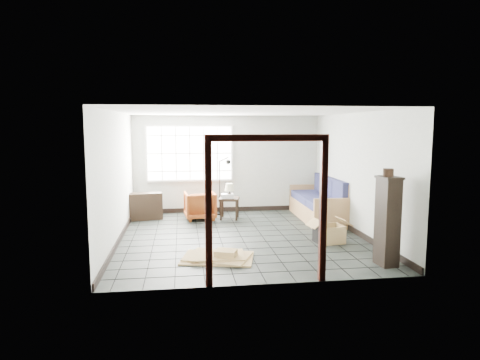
{
  "coord_description": "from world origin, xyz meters",
  "views": [
    {
      "loc": [
        -1.22,
        -8.7,
        2.31
      ],
      "look_at": [
        0.02,
        0.3,
        1.17
      ],
      "focal_mm": 32.0,
      "sensor_mm": 36.0,
      "label": 1
    }
  ],
  "objects": [
    {
      "name": "console_shelf",
      "position": [
        -2.15,
        2.01,
        0.33
      ],
      "size": [
        0.9,
        0.47,
        0.67
      ],
      "rotation": [
        0.0,
        0.0,
        0.16
      ],
      "color": "black",
      "rests_on": "ground"
    },
    {
      "name": "tall_shelf",
      "position": [
        2.15,
        -2.16,
        0.76
      ],
      "size": [
        0.35,
        0.43,
        1.5
      ],
      "rotation": [
        0.0,
        0.0,
        0.1
      ],
      "color": "black",
      "rests_on": "ground"
    },
    {
      "name": "ground",
      "position": [
        0.0,
        0.0,
        0.0
      ],
      "size": [
        5.5,
        5.5,
        0.0
      ],
      "primitive_type": "plane",
      "color": "black",
      "rests_on": "ground"
    },
    {
      "name": "futon_sofa",
      "position": [
        2.22,
        1.47,
        0.38
      ],
      "size": [
        0.94,
        2.39,
        1.05
      ],
      "rotation": [
        0.0,
        0.0,
        -0.02
      ],
      "color": "#A07048",
      "rests_on": "ground"
    },
    {
      "name": "cardboard_pile",
      "position": [
        -0.6,
        -1.45,
        0.05
      ],
      "size": [
        1.39,
        1.16,
        0.18
      ],
      "rotation": [
        0.0,
        0.0,
        -0.28
      ],
      "color": "#A2834E",
      "rests_on": "ground"
    },
    {
      "name": "projector",
      "position": [
        -0.11,
        1.76,
        0.59
      ],
      "size": [
        0.31,
        0.24,
        0.11
      ],
      "rotation": [
        0.0,
        0.0,
        -0.03
      ],
      "color": "silver",
      "rests_on": "side_table"
    },
    {
      "name": "window_panel",
      "position": [
        -1.0,
        2.7,
        1.6
      ],
      "size": [
        2.32,
        0.08,
        1.52
      ],
      "color": "silver",
      "rests_on": "ground"
    },
    {
      "name": "room_shell",
      "position": [
        0.0,
        0.03,
        1.68
      ],
      "size": [
        5.02,
        5.52,
        2.61
      ],
      "color": "#ABB1AA",
      "rests_on": "ground"
    },
    {
      "name": "floor_lamp",
      "position": [
        -0.13,
        2.36,
        0.81
      ],
      "size": [
        0.41,
        0.27,
        1.52
      ],
      "rotation": [
        0.0,
        0.0,
        0.04
      ],
      "color": "black",
      "rests_on": "ground"
    },
    {
      "name": "open_box",
      "position": [
        1.68,
        -0.68,
        0.18
      ],
      "size": [
        0.91,
        0.54,
        0.49
      ],
      "rotation": [
        0.0,
        0.0,
        0.15
      ],
      "color": "#A2834E",
      "rests_on": "ground"
    },
    {
      "name": "pot",
      "position": [
        2.13,
        -2.16,
        1.56
      ],
      "size": [
        0.21,
        0.21,
        0.13
      ],
      "rotation": [
        0.0,
        0.0,
        -0.29
      ],
      "color": "black",
      "rests_on": "tall_shelf"
    },
    {
      "name": "doorway_trim",
      "position": [
        0.0,
        -2.7,
        1.38
      ],
      "size": [
        1.8,
        0.08,
        2.2
      ],
      "color": "#34120B",
      "rests_on": "ground"
    },
    {
      "name": "side_table",
      "position": [
        -0.05,
        1.81,
        0.44
      ],
      "size": [
        0.58,
        0.58,
        0.53
      ],
      "rotation": [
        0.0,
        0.0,
        -0.21
      ],
      "color": "black",
      "rests_on": "ground"
    },
    {
      "name": "armchair",
      "position": [
        -0.78,
        1.86,
        0.38
      ],
      "size": [
        0.8,
        0.76,
        0.76
      ],
      "primitive_type": "imported",
      "rotation": [
        0.0,
        0.0,
        3.24
      ],
      "color": "maroon",
      "rests_on": "ground"
    },
    {
      "name": "table_lamp",
      "position": [
        -0.05,
        1.76,
        0.79
      ],
      "size": [
        0.31,
        0.31,
        0.37
      ],
      "rotation": [
        0.0,
        0.0,
        0.35
      ],
      "color": "black",
      "rests_on": "side_table"
    }
  ]
}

